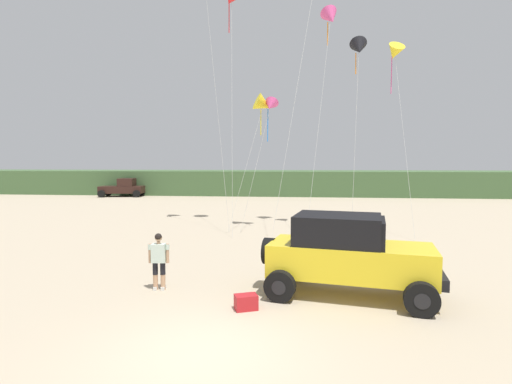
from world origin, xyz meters
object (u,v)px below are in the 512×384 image
jeep (348,253)px  kite_red_delta (264,105)px  kite_white_parafoil (395,52)px  kite_orange_streamer (331,17)px  kite_purple_stunt (270,106)px  person_watching (159,258)px  distant_pickup (123,188)px  cooler_box (246,302)px  kite_green_box (359,48)px

jeep → kite_red_delta: bearing=106.7°
kite_white_parafoil → kite_orange_streamer: kite_orange_streamer is taller
kite_purple_stunt → kite_white_parafoil: size_ratio=0.68×
kite_purple_stunt → kite_red_delta: (-0.41, 0.33, 0.11)m
person_watching → jeep: bearing=0.9°
distant_pickup → kite_red_delta: 26.11m
cooler_box → kite_orange_streamer: 17.02m
kite_purple_stunt → cooler_box: bearing=-88.9°
kite_orange_streamer → kite_purple_stunt: bearing=-173.6°
kite_white_parafoil → kite_orange_streamer: 4.39m
person_watching → cooler_box: (2.72, -1.26, -0.75)m
cooler_box → distant_pickup: distant_pickup is taller
kite_green_box → kite_red_delta: bearing=-177.9°
jeep → kite_orange_streamer: bearing=88.5°
person_watching → kite_red_delta: 12.78m
jeep → cooler_box: bearing=-153.2°
kite_purple_stunt → kite_green_box: kite_green_box is taller
cooler_box → kite_green_box: bearing=48.5°
kite_green_box → kite_red_delta: (-5.14, -0.19, -2.96)m
distant_pickup → kite_orange_streamer: (20.56, -18.90, 10.52)m
cooler_box → kite_red_delta: kite_red_delta is taller
kite_purple_stunt → jeep: bearing=-74.9°
kite_purple_stunt → kite_orange_streamer: kite_orange_streamer is taller
distant_pickup → kite_purple_stunt: size_ratio=0.66×
kite_white_parafoil → kite_green_box: size_ratio=1.02×
kite_red_delta → person_watching: bearing=-100.6°
cooler_box → kite_white_parafoil: bearing=42.7°
person_watching → kite_red_delta: (2.08, 11.11, 5.96)m
person_watching → cooler_box: bearing=-24.9°
jeep → kite_white_parafoil: (4.07, 12.75, 8.78)m
kite_red_delta → kite_orange_streamer: bearing=0.5°
distant_pickup → kite_orange_streamer: bearing=-42.6°
person_watching → kite_white_parafoil: (9.45, 12.84, 9.04)m
person_watching → cooler_box: size_ratio=2.98×
cooler_box → kite_white_parafoil: 18.44m
cooler_box → kite_orange_streamer: bearing=54.8°
distant_pickup → kite_red_delta: (16.96, -18.93, 5.96)m
kite_green_box → kite_orange_streamer: bearing=-174.1°
person_watching → kite_purple_stunt: 12.52m
cooler_box → distant_pickup: 35.92m
kite_white_parafoil → kite_red_delta: (-7.37, -1.72, -3.08)m
jeep → kite_red_delta: (-3.30, 11.03, 5.70)m
cooler_box → kite_orange_streamer: (2.97, 12.41, 11.27)m
cooler_box → kite_red_delta: size_ratio=0.07×
jeep → kite_green_box: (1.84, 11.22, 8.65)m
cooler_box → kite_white_parafoil: kite_white_parafoil is taller
jeep → kite_orange_streamer: size_ratio=0.41×
kite_white_parafoil → cooler_box: bearing=-115.5°
kite_orange_streamer → person_watching: bearing=-117.0°
person_watching → kite_purple_stunt: size_ratio=0.23×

